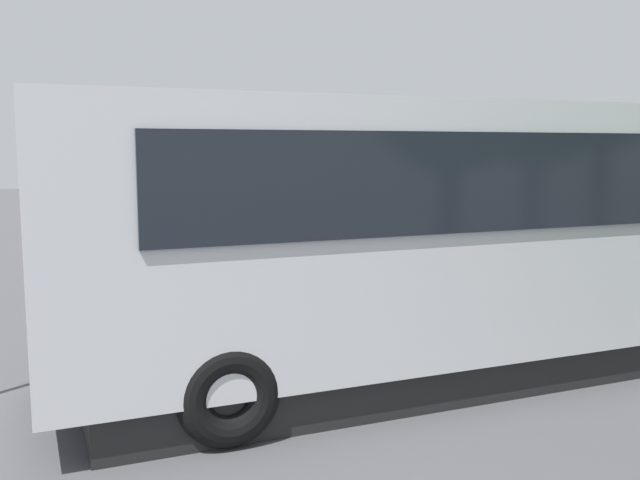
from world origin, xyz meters
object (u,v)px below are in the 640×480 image
object	(u,v)px
spectator_right	(289,257)
traffic_cone	(282,260)
spectator_centre	(358,255)
stunt_motorcycle	(206,232)
spectator_left	(415,251)
parked_motorcycle_silver	(515,289)
tour_bus	(504,237)
spectator_far_left	(489,254)

from	to	relation	value
spectator_right	traffic_cone	size ratio (longest dim) A/B	2.89
spectator_centre	stunt_motorcycle	bearing A→B (deg)	-67.41
spectator_left	spectator_right	xyz separation A→B (m)	(2.21, 0.13, 0.02)
spectator_right	stunt_motorcycle	world-z (taller)	stunt_motorcycle
traffic_cone	spectator_right	bearing A→B (deg)	75.07
parked_motorcycle_silver	stunt_motorcycle	xyz separation A→B (m)	(4.15, -4.70, 0.57)
spectator_right	tour_bus	bearing A→B (deg)	126.87
parked_motorcycle_silver	spectator_left	bearing A→B (deg)	-29.00
spectator_right	spectator_far_left	bearing A→B (deg)	179.14
spectator_right	stunt_motorcycle	xyz separation A→B (m)	(0.53, -4.04, -0.04)
spectator_centre	parked_motorcycle_silver	size ratio (longest dim) A/B	0.87
tour_bus	stunt_motorcycle	bearing A→B (deg)	-69.32
tour_bus	spectator_right	bearing A→B (deg)	-53.13
tour_bus	traffic_cone	distance (m)	7.46
tour_bus	stunt_motorcycle	xyz separation A→B (m)	(2.54, -6.72, -0.59)
parked_motorcycle_silver	traffic_cone	world-z (taller)	parked_motorcycle_silver
tour_bus	stunt_motorcycle	world-z (taller)	tour_bus
stunt_motorcycle	traffic_cone	world-z (taller)	stunt_motorcycle
spectator_right	stunt_motorcycle	size ratio (longest dim) A/B	0.96
spectator_far_left	spectator_centre	size ratio (longest dim) A/B	0.92
spectator_right	parked_motorcycle_silver	size ratio (longest dim) A/B	0.89
spectator_left	spectator_centre	bearing A→B (deg)	5.95
spectator_far_left	spectator_left	bearing A→B (deg)	-7.99
spectator_far_left	spectator_right	world-z (taller)	spectator_right
stunt_motorcycle	spectator_centre	bearing A→B (deg)	112.59
spectator_far_left	parked_motorcycle_silver	bearing A→B (deg)	102.24
spectator_left	parked_motorcycle_silver	xyz separation A→B (m)	(-1.42, 0.79, -0.59)
spectator_centre	spectator_far_left	bearing A→B (deg)	178.30
spectator_left	parked_motorcycle_silver	distance (m)	1.73
traffic_cone	parked_motorcycle_silver	bearing A→B (deg)	114.42
spectator_right	parked_motorcycle_silver	xyz separation A→B (m)	(-3.63, 0.66, -0.62)
tour_bus	parked_motorcycle_silver	xyz separation A→B (m)	(-1.62, -2.02, -1.16)
spectator_left	stunt_motorcycle	distance (m)	4.77
parked_motorcycle_silver	tour_bus	bearing A→B (deg)	51.36
parked_motorcycle_silver	stunt_motorcycle	bearing A→B (deg)	-48.52
traffic_cone	spectator_left	bearing A→B (deg)	102.29
stunt_motorcycle	traffic_cone	xyz separation A→B (m)	(-1.76, -0.58, -0.75)
spectator_right	spectator_centre	bearing A→B (deg)	-179.13
spectator_centre	spectator_right	xyz separation A→B (m)	(1.15, 0.02, 0.03)
spectator_left	traffic_cone	size ratio (longest dim) A/B	2.86
spectator_far_left	stunt_motorcycle	xyz separation A→B (m)	(4.02, -4.09, 0.08)
spectator_far_left	tour_bus	bearing A→B (deg)	60.52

